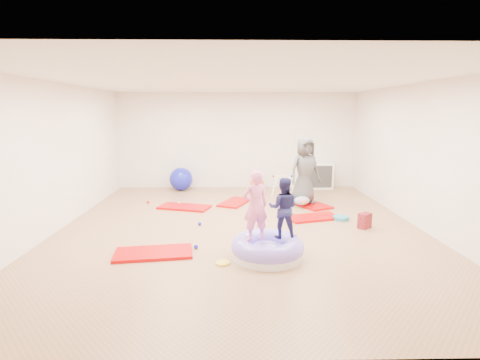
{
  "coord_description": "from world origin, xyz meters",
  "views": [
    {
      "loc": [
        -0.16,
        -7.06,
        2.25
      ],
      "look_at": [
        0.0,
        0.3,
        0.9
      ],
      "focal_mm": 28.0,
      "sensor_mm": 36.0,
      "label": 1
    }
  ],
  "objects": [
    {
      "name": "room",
      "position": [
        0.0,
        0.0,
        1.4
      ],
      "size": [
        7.01,
        8.01,
        2.81
      ],
      "color": "#A3784C",
      "rests_on": "ground"
    },
    {
      "name": "gym_mat_front_left",
      "position": [
        -1.42,
        -1.37,
        0.03
      ],
      "size": [
        1.29,
        0.77,
        0.05
      ],
      "primitive_type": "cube",
      "rotation": [
        0.0,
        0.0,
        0.14
      ],
      "color": "#C80000",
      "rests_on": "ground"
    },
    {
      "name": "gym_mat_mid_left",
      "position": [
        -1.29,
        1.55,
        0.02
      ],
      "size": [
        1.3,
        0.9,
        0.05
      ],
      "primitive_type": "cube",
      "rotation": [
        0.0,
        0.0,
        -0.29
      ],
      "color": "#C80000",
      "rests_on": "ground"
    },
    {
      "name": "gym_mat_center_back",
      "position": [
        -0.09,
        2.01,
        0.02
      ],
      "size": [
        0.92,
        1.18,
        0.04
      ],
      "primitive_type": "cube",
      "rotation": [
        0.0,
        0.0,
        1.15
      ],
      "color": "#C80000",
      "rests_on": "ground"
    },
    {
      "name": "gym_mat_right",
      "position": [
        1.57,
        0.61,
        0.02
      ],
      "size": [
        1.21,
        0.84,
        0.05
      ],
      "primitive_type": "cube",
      "rotation": [
        0.0,
        0.0,
        0.29
      ],
      "color": "#C80000",
      "rests_on": "ground"
    },
    {
      "name": "gym_mat_rear_right",
      "position": [
        1.71,
        1.78,
        0.02
      ],
      "size": [
        1.05,
        1.31,
        0.05
      ],
      "primitive_type": "cube",
      "rotation": [
        0.0,
        0.0,
        2.04
      ],
      "color": "#C80000",
      "rests_on": "ground"
    },
    {
      "name": "inflatable_cushion",
      "position": [
        0.39,
        -1.52,
        0.14
      ],
      "size": [
        1.14,
        1.14,
        0.36
      ],
      "rotation": [
        0.0,
        0.0,
        -0.14
      ],
      "color": "silver",
      "rests_on": "ground"
    },
    {
      "name": "child_pink",
      "position": [
        0.2,
        -1.52,
        0.88
      ],
      "size": [
        0.46,
        0.37,
        1.1
      ],
      "primitive_type": "imported",
      "rotation": [
        0.0,
        0.0,
        3.45
      ],
      "color": "pink",
      "rests_on": "inflatable_cushion"
    },
    {
      "name": "child_navy",
      "position": [
        0.64,
        -1.4,
        0.81
      ],
      "size": [
        0.53,
        0.45,
        0.97
      ],
      "primitive_type": "imported",
      "rotation": [
        0.0,
        0.0,
        2.94
      ],
      "color": "navy",
      "rests_on": "inflatable_cushion"
    },
    {
      "name": "adult_caregiver",
      "position": [
        1.6,
        1.82,
        0.85
      ],
      "size": [
        0.9,
        0.74,
        1.59
      ],
      "primitive_type": "imported",
      "rotation": [
        0.0,
        0.0,
        0.34
      ],
      "color": "#434344",
      "rests_on": "gym_mat_rear_right"
    },
    {
      "name": "infant",
      "position": [
        1.51,
        1.55,
        0.16
      ],
      "size": [
        0.37,
        0.37,
        0.22
      ],
      "color": "#86A3CC",
      "rests_on": "gym_mat_rear_right"
    },
    {
      "name": "ball_pit_balls",
      "position": [
        -0.0,
        0.9,
        0.04
      ],
      "size": [
        4.81,
        3.25,
        0.07
      ],
      "color": "yellow",
      "rests_on": "ground"
    },
    {
      "name": "exercise_ball_blue",
      "position": [
        -1.63,
        3.59,
        0.33
      ],
      "size": [
        0.66,
        0.66,
        0.66
      ],
      "primitive_type": "sphere",
      "color": "#161AB2",
      "rests_on": "ground"
    },
    {
      "name": "exercise_ball_orange",
      "position": [
        0.57,
        3.6,
        0.2
      ],
      "size": [
        0.4,
        0.4,
        0.4
      ],
      "primitive_type": "sphere",
      "color": "#FB602A",
      "rests_on": "ground"
    },
    {
      "name": "infant_play_gym",
      "position": [
        1.22,
        2.99,
        0.35
      ],
      "size": [
        0.68,
        0.65,
        0.52
      ],
      "rotation": [
        0.0,
        0.0,
        -0.38
      ],
      "color": "white",
      "rests_on": "ground"
    },
    {
      "name": "cube_shelf",
      "position": [
        2.44,
        3.79,
        0.38
      ],
      "size": [
        0.75,
        0.37,
        0.75
      ],
      "color": "white",
      "rests_on": "ground"
    },
    {
      "name": "balance_disc",
      "position": [
        2.14,
        0.5,
        0.04
      ],
      "size": [
        0.34,
        0.34,
        0.08
      ],
      "primitive_type": "cylinder",
      "color": "teal",
      "rests_on": "ground"
    },
    {
      "name": "backpack",
      "position": [
        2.43,
        -0.08,
        0.15
      ],
      "size": [
        0.3,
        0.29,
        0.3
      ],
      "primitive_type": "cube",
      "rotation": [
        0.0,
        0.0,
        0.67
      ],
      "color": "red",
      "rests_on": "ground"
    },
    {
      "name": "yellow_toy",
      "position": [
        -0.31,
        -1.78,
        0.02
      ],
      "size": [
        0.22,
        0.22,
        0.03
      ],
      "primitive_type": "cylinder",
      "color": "yellow",
      "rests_on": "ground"
    }
  ]
}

